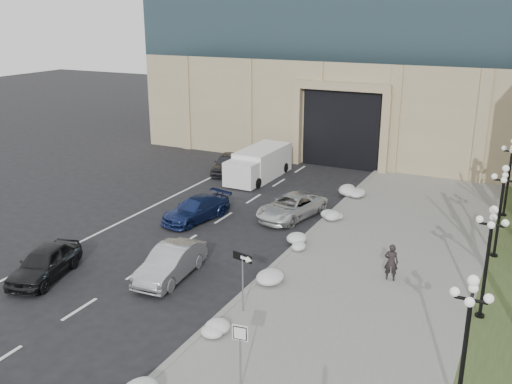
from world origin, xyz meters
TOP-DOWN VIEW (x-y plane):
  - sidewalk at (3.50, 14.00)m, footprint 9.00×40.00m
  - curb at (-1.00, 14.00)m, footprint 0.30×40.00m
  - car_a at (-9.92, 7.54)m, footprint 2.75×4.65m
  - car_b at (-4.78, 10.10)m, footprint 1.93×4.60m
  - car_c at (-7.75, 17.02)m, footprint 2.83×4.91m
  - car_d at (-2.93, 19.84)m, footprint 3.33×5.31m
  - car_e at (-11.00, 26.68)m, footprint 2.73×4.69m
  - pedestrian at (4.32, 14.11)m, footprint 0.68×0.50m
  - box_truck at (-8.32, 26.50)m, footprint 2.45×6.69m
  - one_way_sign at (-0.17, 8.63)m, footprint 0.98×0.38m
  - keep_sign at (1.92, 4.23)m, footprint 0.52×0.12m
  - snow_clump_c at (-0.75, 6.73)m, footprint 1.10×1.60m
  - snow_clump_d at (-0.56, 11.01)m, footprint 1.10×1.60m
  - snow_clump_e at (-0.73, 15.71)m, footprint 1.10×1.60m
  - snow_clump_f at (-0.59, 20.51)m, footprint 1.10×1.60m
  - snow_clump_g at (-0.86, 25.30)m, footprint 1.10×1.60m
  - lamppost_a at (8.30, 6.00)m, footprint 1.18×1.18m
  - lamppost_b at (8.30, 12.50)m, footprint 1.18×1.18m
  - lamppost_c at (8.30, 19.00)m, footprint 1.18×1.18m
  - lamppost_d at (8.30, 25.50)m, footprint 1.18×1.18m

SIDE VIEW (x-z plane):
  - sidewalk at x=3.50m, z-range 0.00..0.12m
  - curb at x=-1.00m, z-range 0.00..0.14m
  - snow_clump_c at x=-0.75m, z-range 0.12..0.48m
  - snow_clump_d at x=-0.56m, z-range 0.12..0.48m
  - snow_clump_e at x=-0.73m, z-range 0.12..0.48m
  - snow_clump_f at x=-0.59m, z-range 0.12..0.48m
  - snow_clump_g at x=-0.86m, z-range 0.12..0.48m
  - car_c at x=-7.75m, z-range 0.00..1.34m
  - car_d at x=-2.93m, z-range 0.00..1.37m
  - car_b at x=-4.78m, z-range 0.00..1.48m
  - car_a at x=-9.92m, z-range 0.00..1.48m
  - car_e at x=-11.00m, z-range 0.00..1.50m
  - pedestrian at x=4.32m, z-range 0.12..1.84m
  - box_truck at x=-8.32m, z-range -0.03..2.08m
  - keep_sign at x=1.92m, z-range 0.57..3.01m
  - one_way_sign at x=-0.17m, z-range 0.86..3.50m
  - lamppost_a at x=8.30m, z-range 0.69..5.45m
  - lamppost_b at x=8.30m, z-range 0.69..5.45m
  - lamppost_c at x=8.30m, z-range 0.69..5.45m
  - lamppost_d at x=8.30m, z-range 0.69..5.45m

